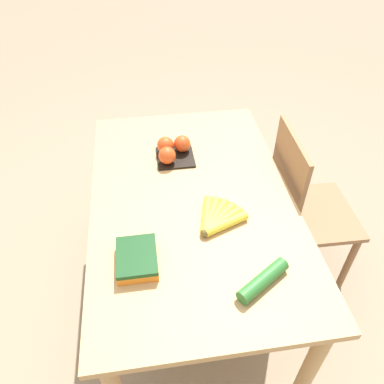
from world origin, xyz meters
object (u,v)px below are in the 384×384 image
(carrot_bag, at_px, (137,258))
(banana_bunch, at_px, (217,219))
(cucumber_near, at_px, (263,280))
(chair, at_px, (303,209))
(tomato_pack, at_px, (172,149))

(carrot_bag, bearing_deg, banana_bunch, 116.06)
(cucumber_near, bearing_deg, chair, 144.01)
(chair, height_order, carrot_bag, chair)
(banana_bunch, xyz_separation_m, carrot_bag, (0.15, -0.32, 0.01))
(chair, relative_size, cucumber_near, 4.46)
(tomato_pack, bearing_deg, banana_bunch, 15.64)
(tomato_pack, xyz_separation_m, cucumber_near, (0.75, 0.22, -0.02))
(tomato_pack, distance_m, cucumber_near, 0.78)
(tomato_pack, height_order, carrot_bag, tomato_pack)
(carrot_bag, distance_m, cucumber_near, 0.44)
(chair, distance_m, tomato_pack, 0.73)
(chair, relative_size, carrot_bag, 5.16)
(tomato_pack, bearing_deg, carrot_bag, -17.56)
(banana_bunch, distance_m, carrot_bag, 0.35)
(chair, bearing_deg, tomato_pack, 75.70)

